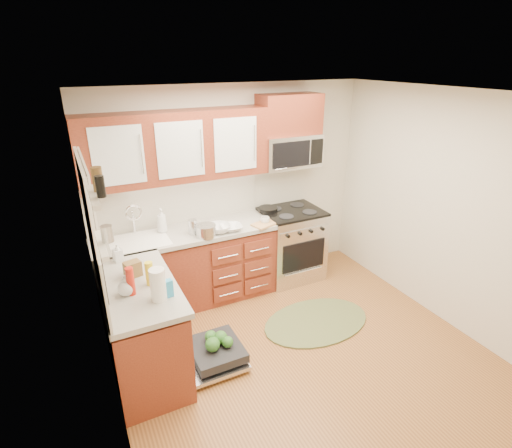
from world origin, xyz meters
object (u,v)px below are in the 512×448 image
dishwasher (212,354)px  bowl_b (219,228)px  cutting_board (265,224)px  sink (141,251)px  range (291,244)px  cup (265,220)px  paper_towel_roll (158,285)px  stock_pot (206,231)px  upper_cabinets (176,147)px  skillet (268,209)px  bowl_a (231,228)px  rug (316,322)px  microwave (289,151)px

dishwasher → bowl_b: bearing=63.8°
cutting_board → sink: bearing=172.0°
range → cup: 0.71m
paper_towel_roll → bowl_b: size_ratio=1.02×
range → dishwasher: 1.95m
stock_pot → upper_cabinets: bearing=115.9°
skillet → bowl_b: bearing=-159.6°
bowl_a → sink: bearing=170.5°
upper_cabinets → cutting_board: (0.91, -0.35, -0.94)m
rug → cutting_board: size_ratio=4.20×
microwave → sink: (-1.93, -0.13, -0.90)m
range → skillet: bearing=155.6°
cup → bowl_a: bearing=-179.6°
microwave → cup: size_ratio=7.08×
sink → cup: (1.45, -0.17, 0.17)m
rug → bowl_a: bowl_a is taller
sink → bowl_a: 1.04m
cutting_board → paper_towel_roll: paper_towel_roll is taller
stock_pot → cutting_board: stock_pot is taller
stock_pot → cutting_board: 0.74m
range → bowl_a: (-0.92, -0.18, 0.48)m
upper_cabinets → range: (1.41, -0.15, -1.40)m
sink → cup: cup is taller
skillet → dishwasher: bearing=-135.1°
bowl_a → microwave: bearing=18.1°
rug → bowl_a: 1.44m
rug → dishwasher: bearing=-176.0°
sink → upper_cabinets: bearing=16.4°
microwave → dishwasher: (-1.54, -1.25, -1.60)m
sink → bowl_b: bowl_b is taller
skillet → cup: size_ratio=2.29×
microwave → cutting_board: size_ratio=2.55×
range → microwave: size_ratio=1.25×
rug → skillet: skillet is taller
rug → cutting_board: (-0.24, 0.83, 0.93)m
microwave → dishwasher: size_ratio=1.09×
microwave → sink: size_ratio=1.23×
upper_cabinets → dishwasher: upper_cabinets is taller
range → microwave: 1.23m
range → skillet: (-0.28, 0.13, 0.50)m
upper_cabinets → bowl_a: upper_cabinets is taller
stock_pot → bowl_b: (0.17, 0.05, -0.02)m
upper_cabinets → bowl_b: upper_cabinets is taller
skillet → cutting_board: bearing=-123.1°
rug → cutting_board: cutting_board is taller
sink → stock_pot: (0.70, -0.20, 0.19)m
microwave → bowl_b: size_ratio=2.78×
microwave → bowl_b: microwave is taller
paper_towel_roll → bowl_a: 1.51m
range → bowl_b: (-1.06, -0.16, 0.49)m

